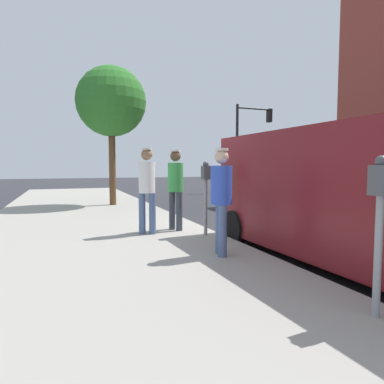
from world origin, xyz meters
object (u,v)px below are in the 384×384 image
at_px(pedestrian_in_white, 147,184).
at_px(parking_meter_far, 380,208).
at_px(parked_van, 355,193).
at_px(pedestrian_in_blue, 221,194).
at_px(traffic_light_corner, 250,134).
at_px(pedestrian_in_green, 176,184).
at_px(street_tree, 111,102).
at_px(parking_meter_near, 206,185).

bearing_deg(pedestrian_in_white, parking_meter_far, 103.23).
relative_size(parking_meter_far, parked_van, 0.29).
bearing_deg(pedestrian_in_blue, traffic_light_corner, -121.92).
height_order(pedestrian_in_white, pedestrian_in_blue, pedestrian_in_white).
bearing_deg(parked_van, traffic_light_corner, -114.25).
relative_size(pedestrian_in_green, street_tree, 0.36).
bearing_deg(traffic_light_corner, street_tree, 30.94).
xyz_separation_m(parking_meter_near, pedestrian_in_green, (0.40, -0.76, -0.00)).
xyz_separation_m(pedestrian_in_green, traffic_light_corner, (-8.20, -10.85, 2.34)).
relative_size(parking_meter_near, parking_meter_far, 1.00).
height_order(traffic_light_corner, street_tree, traffic_light_corner).
bearing_deg(pedestrian_in_blue, parking_meter_far, 98.66).
relative_size(parking_meter_far, traffic_light_corner, 0.29).
relative_size(pedestrian_in_blue, traffic_light_corner, 0.33).
height_order(pedestrian_in_blue, street_tree, street_tree).
bearing_deg(pedestrian_in_green, parking_meter_near, 117.86).
xyz_separation_m(parking_meter_near, parked_van, (-1.50, 2.38, -0.03)).
height_order(parking_meter_near, street_tree, street_tree).
height_order(parking_meter_far, parked_van, parked_van).
xyz_separation_m(parked_van, street_tree, (2.52, -8.70, 2.72)).
distance_m(pedestrian_in_green, traffic_light_corner, 13.80).
distance_m(parking_meter_near, pedestrian_in_blue, 1.59).
xyz_separation_m(pedestrian_in_blue, parked_van, (-1.89, 0.84, 0.03)).
height_order(pedestrian_in_white, street_tree, street_tree).
distance_m(parking_meter_far, pedestrian_in_blue, 2.58).
bearing_deg(pedestrian_in_white, parking_meter_near, 153.09).
distance_m(pedestrian_in_green, pedestrian_in_blue, 2.30).
distance_m(parking_meter_near, street_tree, 6.95).
bearing_deg(traffic_light_corner, pedestrian_in_blue, 58.08).
relative_size(pedestrian_in_white, parked_van, 0.34).
xyz_separation_m(traffic_light_corner, street_tree, (8.82, 5.29, 0.36)).
bearing_deg(street_tree, parking_meter_far, 95.60).
height_order(pedestrian_in_blue, traffic_light_corner, traffic_light_corner).
xyz_separation_m(parking_meter_far, street_tree, (1.02, -10.42, 2.69)).
distance_m(pedestrian_in_blue, traffic_light_corner, 15.68).
bearing_deg(parking_meter_near, traffic_light_corner, -123.90).
xyz_separation_m(pedestrian_in_white, traffic_light_corner, (-8.90, -11.05, 2.33)).
bearing_deg(traffic_light_corner, pedestrian_in_green, 52.91).
bearing_deg(pedestrian_in_blue, pedestrian_in_white, -71.42).
distance_m(pedestrian_in_green, pedestrian_in_white, 0.72).
relative_size(pedestrian_in_white, pedestrian_in_blue, 1.06).
bearing_deg(pedestrian_in_green, pedestrian_in_white, 16.39).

